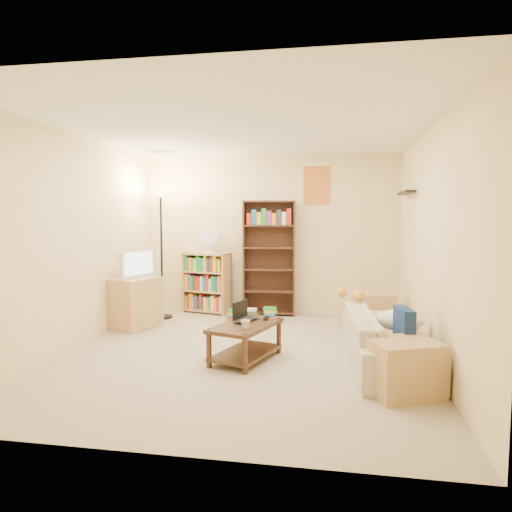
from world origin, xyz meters
name	(u,v)px	position (x,y,z in m)	size (l,w,h in m)	color
room	(243,209)	(0.00, 0.01, 1.62)	(4.50, 4.54, 2.52)	tan
sofa	(386,339)	(1.55, -0.14, 0.27)	(0.85, 1.91, 0.54)	beige
navy_pillow	(404,325)	(1.67, -0.54, 0.52)	(0.36, 0.11, 0.32)	navy
cream_blanket	(399,320)	(1.68, -0.09, 0.47)	(0.50, 0.36, 0.21)	silver
tabby_cat	(355,294)	(1.26, 0.56, 0.62)	(0.43, 0.17, 0.15)	gold
coffee_table	(246,337)	(0.08, -0.23, 0.25)	(0.75, 1.00, 0.40)	#432719
laptop	(250,320)	(0.11, -0.13, 0.41)	(0.35, 0.43, 0.03)	black
laptop_screen	(240,310)	(-0.01, -0.09, 0.52)	(0.01, 0.30, 0.20)	white
mug	(245,325)	(0.12, -0.46, 0.44)	(0.11, 0.11, 0.09)	silver
tv_remote	(266,318)	(0.27, 0.02, 0.41)	(0.05, 0.16, 0.02)	black
tv_stand	(135,303)	(-1.70, 0.92, 0.35)	(0.46, 0.65, 0.69)	tan
television	(135,264)	(-1.70, 0.92, 0.88)	(0.30, 0.65, 0.38)	black
tall_bookshelf	(269,255)	(0.01, 2.05, 0.94)	(0.82, 0.34, 1.78)	#402518
short_bookshelf	(207,283)	(-1.00, 2.05, 0.48)	(0.80, 0.47, 0.96)	tan
desk_fan	(209,238)	(-0.94, 2.00, 1.20)	(0.34, 0.19, 0.45)	white
floor_lamp	(161,215)	(-1.56, 1.56, 1.56)	(0.33, 0.33, 1.96)	black
side_table	(377,311)	(1.59, 1.34, 0.26)	(0.45, 0.45, 0.51)	tan
end_cabinet	(403,368)	(1.61, -0.94, 0.24)	(0.57, 0.48, 0.48)	tan
book_stacks	(253,315)	(-0.15, 1.55, 0.10)	(0.76, 0.26, 0.23)	red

